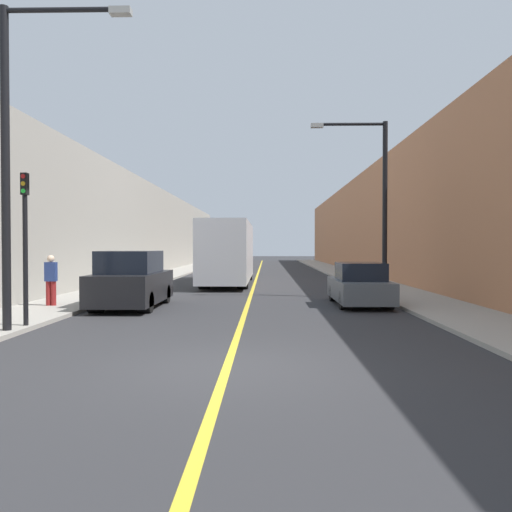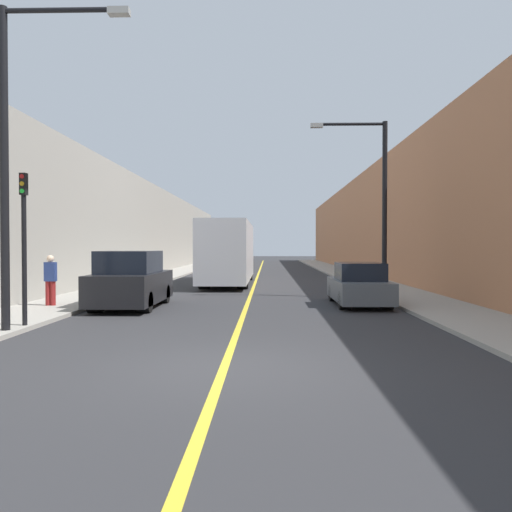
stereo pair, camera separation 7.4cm
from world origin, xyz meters
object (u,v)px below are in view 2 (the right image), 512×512
bus (229,252)px  car_right_near (359,286)px  street_lamp_left (16,144)px  parked_suv_left (131,282)px  traffic_light (24,242)px  street_lamp_right (377,194)px  pedestrian (50,279)px

bus → car_right_near: 11.44m
car_right_near → street_lamp_left: bearing=-146.0°
parked_suv_left → street_lamp_left: 6.53m
traffic_light → street_lamp_right: bearing=37.0°
traffic_light → pedestrian: traffic_light is taller
bus → traffic_light: traffic_light is taller
bus → parked_suv_left: 11.21m
parked_suv_left → car_right_near: 7.99m
bus → traffic_light: (-3.92, -15.46, 0.40)m
car_right_near → street_lamp_right: 4.46m
bus → parked_suv_left: (-2.48, -10.90, -0.92)m
street_lamp_left → street_lamp_right: size_ratio=1.08×
bus → pedestrian: (-5.12, -11.25, -0.82)m
traffic_light → pedestrian: (-1.20, 4.21, -1.22)m
bus → car_right_near: size_ratio=2.52×
parked_suv_left → street_lamp_right: bearing=20.3°
parked_suv_left → car_right_near: bearing=6.5°
car_right_near → street_lamp_right: (1.15, 2.46, 3.53)m
bus → pedestrian: bearing=-114.5°
street_lamp_right → parked_suv_left: bearing=-159.7°
parked_suv_left → traffic_light: bearing=-107.4°
parked_suv_left → car_right_near: parked_suv_left is taller
street_lamp_right → pedestrian: bearing=-162.4°
parked_suv_left → traffic_light: traffic_light is taller
parked_suv_left → traffic_light: size_ratio=1.16×
parked_suv_left → pedestrian: bearing=-172.4°
parked_suv_left → pedestrian: parked_suv_left is taller
bus → traffic_light: 15.95m
street_lamp_left → street_lamp_right: 13.48m
bus → parked_suv_left: size_ratio=2.39×
parked_suv_left → car_right_near: (7.94, 0.90, -0.21)m
street_lamp_left → pedestrian: (-1.40, 4.93, -3.53)m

